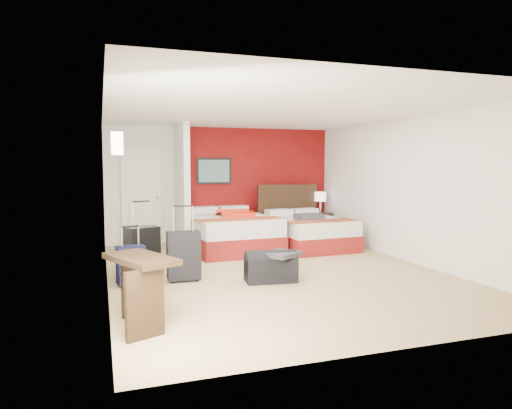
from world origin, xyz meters
name	(u,v)px	position (x,y,z in m)	size (l,w,h in m)	color
ground	(274,272)	(0.00, 0.00, 0.00)	(6.50, 6.50, 0.00)	#D0B480
room_walls	(170,189)	(-1.40, 1.42, 1.26)	(5.02, 6.52, 2.50)	silver
red_accent_panel	(255,184)	(0.75, 3.23, 1.25)	(3.50, 0.04, 2.50)	maroon
partition_wall	(182,186)	(-1.00, 2.61, 1.25)	(0.12, 1.20, 2.50)	silver
entry_door	(142,196)	(-1.75, 3.20, 1.02)	(0.82, 0.06, 2.05)	silver
bed_left	(229,233)	(-0.16, 2.13, 0.33)	(1.56, 2.23, 0.67)	white
bed_right	(307,233)	(1.43, 1.86, 0.30)	(1.39, 1.99, 0.60)	white
red_suitcase_open	(235,214)	(-0.06, 2.03, 0.72)	(0.63, 0.86, 0.11)	red
jacket_bundle	(309,217)	(1.33, 1.56, 0.66)	(0.51, 0.40, 0.12)	#3D3D43
nightstand	(320,226)	(2.18, 2.78, 0.30)	(0.43, 0.43, 0.60)	#301F10
table_lamp	(320,202)	(2.18, 2.78, 0.83)	(0.26, 0.26, 0.47)	silver
suitcase_black	(142,252)	(-1.99, 0.41, 0.36)	(0.48, 0.30, 0.72)	black
suitcase_charcoal	(184,257)	(-1.45, -0.11, 0.34)	(0.47, 0.29, 0.69)	black
suitcase_navy	(131,267)	(-2.19, -0.12, 0.26)	(0.38, 0.23, 0.52)	black
duffel_bag	(271,269)	(-0.27, -0.55, 0.18)	(0.73, 0.39, 0.37)	black
jacket_draped	(282,254)	(-0.12, -0.60, 0.40)	(0.48, 0.40, 0.06)	#38373C
desk	(142,291)	(-2.18, -1.86, 0.37)	(0.44, 0.89, 0.74)	black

